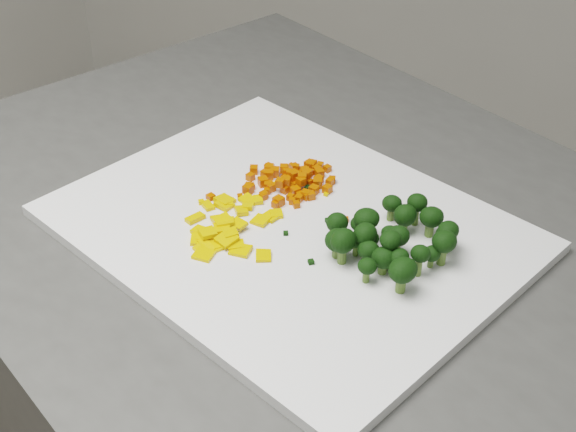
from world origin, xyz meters
The scene contains 159 objects.
cutting_board centered at (-0.23, 0.43, 0.91)m, with size 0.46×0.36×0.01m, color white.
carrot_pile centered at (-0.27, 0.50, 0.93)m, with size 0.10×0.10×0.03m, color #C03C02, non-canonical shape.
pepper_pile centered at (-0.28, 0.39, 0.92)m, with size 0.12×0.12×0.02m, color #EEAA0C, non-canonical shape.
broccoli_pile centered at (-0.12, 0.44, 0.94)m, with size 0.12×0.12×0.06m, color black, non-canonical shape.
carrot_cube_0 centered at (-0.25, 0.54, 0.92)m, with size 0.01×0.01×0.01m, color #C03C02.
carrot_cube_1 centered at (-0.24, 0.46, 0.92)m, with size 0.01×0.01×0.01m, color #C03C02.
carrot_cube_2 centered at (-0.26, 0.54, 0.92)m, with size 0.01×0.01×0.01m, color #C03C02.
carrot_cube_3 centered at (-0.30, 0.47, 0.92)m, with size 0.01×0.01×0.01m, color #C03C02.
carrot_cube_4 centered at (-0.24, 0.49, 0.92)m, with size 0.01×0.01×0.01m, color #C03C02.
carrot_cube_5 centered at (-0.25, 0.46, 0.92)m, with size 0.01×0.01×0.01m, color #C03C02.
carrot_cube_6 centered at (-0.30, 0.46, 0.92)m, with size 0.01×0.01×0.01m, color #C03C02.
carrot_cube_7 centered at (-0.26, 0.45, 0.92)m, with size 0.01×0.01×0.01m, color #C03C02.
carrot_cube_8 centered at (-0.30, 0.46, 0.92)m, with size 0.01×0.01×0.01m, color #C03C02.
carrot_cube_9 centered at (-0.23, 0.50, 0.92)m, with size 0.01×0.01×0.01m, color #C03C02.
carrot_cube_10 centered at (-0.23, 0.52, 0.92)m, with size 0.01×0.01×0.01m, color #C03C02.
carrot_cube_11 centered at (-0.24, 0.48, 0.92)m, with size 0.01×0.01×0.01m, color #C03C02.
carrot_cube_12 centered at (-0.25, 0.51, 0.92)m, with size 0.01×0.01×0.01m, color #C03C02.
carrot_cube_13 centered at (-0.26, 0.49, 0.92)m, with size 0.01×0.01×0.01m, color #C03C02.
carrot_cube_14 centered at (-0.31, 0.46, 0.92)m, with size 0.01×0.01×0.01m, color #C03C02.
carrot_cube_15 centered at (-0.27, 0.48, 0.92)m, with size 0.01×0.01×0.01m, color #C03C02.
carrot_cube_16 centered at (-0.28, 0.52, 0.92)m, with size 0.01×0.01×0.01m, color #C03C02.
carrot_cube_17 centered at (-0.25, 0.51, 0.92)m, with size 0.01×0.01×0.01m, color #C03C02.
carrot_cube_18 centered at (-0.30, 0.50, 0.92)m, with size 0.01×0.01×0.01m, color #C03C02.
carrot_cube_19 centered at (-0.27, 0.48, 0.92)m, with size 0.01×0.01×0.01m, color #C03C02.
carrot_cube_20 centered at (-0.27, 0.48, 0.93)m, with size 0.01×0.01×0.01m, color #C03C02.
carrot_cube_21 centered at (-0.26, 0.50, 0.92)m, with size 0.01×0.01×0.01m, color #C03C02.
carrot_cube_22 centered at (-0.28, 0.48, 0.92)m, with size 0.01×0.01×0.01m, color #C03C02.
carrot_cube_23 centered at (-0.31, 0.51, 0.92)m, with size 0.01×0.01×0.01m, color #C03C02.
carrot_cube_24 centered at (-0.24, 0.51, 0.92)m, with size 0.01×0.01×0.01m, color #C03C02.
carrot_cube_25 centered at (-0.27, 0.52, 0.92)m, with size 0.01×0.01×0.01m, color #C03C02.
carrot_cube_26 centered at (-0.26, 0.52, 0.92)m, with size 0.01×0.01×0.01m, color #C03C02.
carrot_cube_27 centered at (-0.29, 0.50, 0.92)m, with size 0.01×0.01×0.01m, color #C03C02.
carrot_cube_28 centered at (-0.26, 0.54, 0.92)m, with size 0.01×0.01×0.01m, color #C03C02.
carrot_cube_29 centered at (-0.28, 0.46, 0.92)m, with size 0.01×0.01×0.01m, color #C03C02.
carrot_cube_30 centered at (-0.26, 0.54, 0.92)m, with size 0.01×0.01×0.01m, color #C03C02.
carrot_cube_31 centered at (-0.24, 0.47, 0.92)m, with size 0.01×0.01×0.01m, color #C03C02.
carrot_cube_32 centered at (-0.24, 0.51, 0.92)m, with size 0.01×0.01×0.01m, color #C03C02.
carrot_cube_33 centered at (-0.30, 0.48, 0.92)m, with size 0.01×0.01×0.01m, color #C03C02.
carrot_cube_34 centered at (-0.26, 0.54, 0.92)m, with size 0.01×0.01×0.01m, color #C03C02.
carrot_cube_35 centered at (-0.27, 0.51, 0.92)m, with size 0.01×0.01×0.01m, color #C03C02.
carrot_cube_36 centered at (-0.27, 0.48, 0.92)m, with size 0.01×0.01×0.01m, color #C03C02.
carrot_cube_37 centered at (-0.25, 0.48, 0.92)m, with size 0.01×0.01×0.01m, color #C03C02.
carrot_cube_38 centered at (-0.28, 0.51, 0.92)m, with size 0.01×0.01×0.01m, color #C03C02.
carrot_cube_39 centered at (-0.27, 0.52, 0.92)m, with size 0.01×0.01×0.01m, color #C03C02.
carrot_cube_40 centered at (-0.26, 0.50, 0.92)m, with size 0.01×0.01×0.01m, color #C03C02.
carrot_cube_41 centered at (-0.28, 0.50, 0.92)m, with size 0.01×0.01×0.01m, color #C03C02.
carrot_cube_42 centered at (-0.27, 0.49, 0.92)m, with size 0.01×0.01×0.01m, color #C03C02.
carrot_cube_43 centered at (-0.28, 0.50, 0.92)m, with size 0.01×0.01×0.01m, color #C03C02.
carrot_cube_44 centered at (-0.30, 0.51, 0.92)m, with size 0.01×0.01×0.01m, color #C03C02.
carrot_cube_45 centered at (-0.27, 0.50, 0.92)m, with size 0.01×0.01×0.01m, color #C03C02.
carrot_cube_46 centered at (-0.32, 0.50, 0.92)m, with size 0.01×0.01×0.01m, color #C03C02.
carrot_cube_47 centered at (-0.27, 0.51, 0.92)m, with size 0.01×0.01×0.01m, color #C03C02.
carrot_cube_48 centered at (-0.27, 0.49, 0.92)m, with size 0.01×0.01×0.01m, color #C03C02.
carrot_cube_49 centered at (-0.26, 0.45, 0.92)m, with size 0.01×0.01×0.01m, color #C03C02.
carrot_cube_50 centered at (-0.23, 0.52, 0.92)m, with size 0.01×0.01×0.01m, color #C03C02.
carrot_cube_51 centered at (-0.28, 0.53, 0.92)m, with size 0.01×0.01×0.01m, color #C03C02.
carrot_cube_52 centered at (-0.26, 0.52, 0.92)m, with size 0.01×0.01×0.01m, color #C03C02.
carrot_cube_53 centered at (-0.25, 0.53, 0.92)m, with size 0.01×0.01×0.01m, color #C03C02.
carrot_cube_54 centered at (-0.26, 0.49, 0.92)m, with size 0.01×0.01×0.01m, color #C03C02.
carrot_cube_55 centered at (-0.29, 0.48, 0.92)m, with size 0.01×0.01×0.01m, color #C03C02.
carrot_cube_56 centered at (-0.28, 0.47, 0.92)m, with size 0.01×0.01×0.01m, color #C03C02.
carrot_cube_57 centered at (-0.24, 0.50, 0.92)m, with size 0.01×0.01×0.01m, color #C03C02.
carrot_cube_58 centered at (-0.26, 0.52, 0.92)m, with size 0.01×0.01×0.01m, color #C03C02.
carrot_cube_59 centered at (-0.26, 0.52, 0.92)m, with size 0.01×0.01×0.01m, color #C03C02.
carrot_cube_60 centered at (-0.27, 0.50, 0.92)m, with size 0.01×0.01×0.01m, color #C03C02.
carrot_cube_61 centered at (-0.30, 0.50, 0.92)m, with size 0.01×0.01×0.01m, color #C03C02.
carrot_cube_62 centered at (-0.30, 0.50, 0.92)m, with size 0.01×0.01×0.01m, color #C03C02.
carrot_cube_63 centered at (-0.25, 0.49, 0.92)m, with size 0.01×0.01×0.01m, color #C03C02.
carrot_cube_64 centered at (-0.28, 0.46, 0.92)m, with size 0.01×0.01×0.01m, color #C03C02.
carrot_cube_65 centered at (-0.24, 0.48, 0.92)m, with size 0.01×0.01×0.01m, color #C03C02.
carrot_cube_66 centered at (-0.27, 0.50, 0.92)m, with size 0.01×0.01×0.01m, color #C03C02.
carrot_cube_67 centered at (-0.28, 0.47, 0.92)m, with size 0.01×0.01×0.01m, color #C03C02.
carrot_cube_68 centered at (-0.29, 0.48, 0.92)m, with size 0.01×0.01×0.01m, color #C03C02.
carrot_cube_69 centered at (-0.25, 0.47, 0.92)m, with size 0.01×0.01×0.01m, color #C03C02.
carrot_cube_70 centered at (-0.26, 0.53, 0.92)m, with size 0.01×0.01×0.01m, color #C03C02.
carrot_cube_71 centered at (-0.27, 0.50, 0.92)m, with size 0.01×0.01×0.01m, color #C03C02.
carrot_cube_72 centered at (-0.31, 0.48, 0.92)m, with size 0.01×0.01×0.01m, color #C03C02.
carrot_cube_73 centered at (-0.26, 0.52, 0.92)m, with size 0.01×0.01×0.01m, color #C03C02.
carrot_cube_74 centered at (-0.29, 0.50, 0.92)m, with size 0.01×0.01×0.01m, color #C03C02.
carrot_cube_75 centered at (-0.27, 0.54, 0.92)m, with size 0.01×0.01×0.01m, color #C03C02.
carrot_cube_76 centered at (-0.25, 0.48, 0.92)m, with size 0.01×0.01×0.01m, color #C03C02.
carrot_cube_77 centered at (-0.24, 0.48, 0.92)m, with size 0.01×0.01×0.01m, color #C03C02.
pepper_chunk_0 centered at (-0.29, 0.36, 0.91)m, with size 0.02×0.02×0.00m, color #EEAA0C.
pepper_chunk_1 centered at (-0.29, 0.38, 0.91)m, with size 0.02×0.02×0.00m, color #EEAA0C.
pepper_chunk_2 centered at (-0.29, 0.42, 0.91)m, with size 0.02×0.01×0.00m, color #EEAA0C.
pepper_chunk_3 centered at (-0.31, 0.43, 0.91)m, with size 0.01×0.02×0.00m, color #EEAA0C.
pepper_chunk_4 centered at (-0.30, 0.36, 0.91)m, with size 0.02×0.02×0.00m, color #EEAA0C.
pepper_chunk_5 centered at (-0.25, 0.44, 0.91)m, with size 0.01×0.01×0.00m, color #EEAA0C.
pepper_chunk_6 centered at (-0.26, 0.37, 0.91)m, with size 0.01×0.02×0.00m, color #EEAA0C.
pepper_chunk_7 centered at (-0.29, 0.44, 0.91)m, with size 0.01×0.01×0.00m, color #EEAA0C.
pepper_chunk_8 centered at (-0.27, 0.37, 0.92)m, with size 0.02×0.02×0.00m, color #EEAA0C.
pepper_chunk_9 centered at (-0.29, 0.39, 0.92)m, with size 0.01×0.02×0.00m, color #EEAA0C.
pepper_chunk_10 centered at (-0.31, 0.43, 0.91)m, with size 0.02×0.02×0.00m, color #EEAA0C.
pepper_chunk_11 centered at (-0.28, 0.36, 0.91)m, with size 0.01×0.01×0.00m, color #EEAA0C.
pepper_chunk_12 centered at (-0.28, 0.36, 0.91)m, with size 0.01×0.01×0.00m, color #EEAA0C.
pepper_chunk_13 centered at (-0.29, 0.38, 0.92)m, with size 0.02×0.02×0.00m, color #EEAA0C.
pepper_chunk_14 centered at (-0.30, 0.40, 0.91)m, with size 0.02×0.02×0.00m, color #EEAA0C.
pepper_chunk_15 centered at (-0.25, 0.36, 0.91)m, with size 0.02×0.02×0.00m, color #EEAA0C.
pepper_chunk_16 centered at (-0.29, 0.39, 0.92)m, with size 0.02×0.01×0.00m, color #EEAA0C.
pepper_chunk_17 centered at (-0.29, 0.35, 0.91)m, with size 0.02×0.02×0.00m, color #EEAA0C.
pepper_chunk_18 centered at (-0.26, 0.42, 0.91)m, with size 0.02×0.02×0.00m, color #EEAA0C.
pepper_chunk_19 centered at (-0.28, 0.40, 0.92)m, with size 0.01×0.02×0.00m, color #EEAA0C.
pepper_chunk_20 centered at (-0.30, 0.36, 0.91)m, with size 0.02×0.02×0.00m, color #EEAA0C.
pepper_chunk_21 centered at (-0.31, 0.37, 0.91)m, with size 0.01×0.01×0.00m, color #EEAA0C.
pepper_chunk_22 centered at (-0.29, 0.37, 0.91)m, with size 0.01×0.02×0.00m, color #EEAA0C.
pepper_chunk_23 centered at (-0.26, 0.43, 0.91)m, with size 0.02×0.02×0.00m, color #EEAA0C.
pepper_chunk_24 centered at (-0.29, 0.40, 0.91)m, with size 0.02×0.01×0.00m, color #EEAA0C.
pepper_chunk_25 centered at (-0.23, 0.37, 0.91)m, with size 0.02×0.02×0.00m, color #EEAA0C.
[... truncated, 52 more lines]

